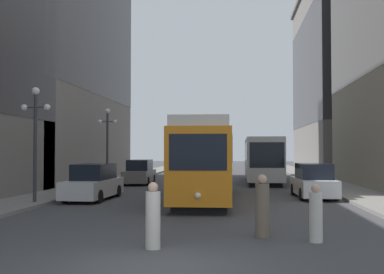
% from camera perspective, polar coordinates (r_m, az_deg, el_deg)
% --- Properties ---
extents(ground_plane, '(200.00, 200.00, 0.00)m').
position_cam_1_polar(ground_plane, '(10.11, -4.47, -16.01)').
color(ground_plane, '#424244').
extents(sidewalk_left, '(2.76, 120.00, 0.15)m').
position_cam_1_polar(sidewalk_left, '(50.71, -5.65, -4.45)').
color(sidewalk_left, gray).
rests_on(sidewalk_left, ground).
extents(sidewalk_right, '(2.76, 120.00, 0.15)m').
position_cam_1_polar(sidewalk_right, '(50.13, 13.48, -4.44)').
color(sidewalk_right, gray).
rests_on(sidewalk_right, ground).
extents(streetcar, '(2.92, 12.86, 3.89)m').
position_cam_1_polar(streetcar, '(23.66, 1.74, -2.68)').
color(streetcar, black).
rests_on(streetcar, ground).
extents(transit_bus, '(2.64, 12.51, 3.45)m').
position_cam_1_polar(transit_bus, '(37.02, 8.71, -2.55)').
color(transit_bus, black).
rests_on(transit_bus, ground).
extents(parked_car_left_near, '(1.99, 4.98, 1.82)m').
position_cam_1_polar(parked_car_left_near, '(24.06, -12.18, -5.62)').
color(parked_car_left_near, black).
rests_on(parked_car_left_near, ground).
extents(parked_car_left_mid, '(2.04, 4.92, 1.82)m').
position_cam_1_polar(parked_car_left_mid, '(34.63, -6.54, -4.44)').
color(parked_car_left_mid, black).
rests_on(parked_car_left_mid, ground).
extents(parked_car_right_far, '(1.98, 4.79, 1.82)m').
position_cam_1_polar(parked_car_right_far, '(25.21, 14.88, -5.42)').
color(parked_car_right_far, black).
rests_on(parked_car_right_far, ground).
extents(pedestrian_crossing_near, '(0.41, 0.41, 1.81)m').
position_cam_1_polar(pedestrian_crossing_near, '(13.50, 8.75, -8.74)').
color(pedestrian_crossing_near, '#6B5B4C').
rests_on(pedestrian_crossing_near, ground).
extents(pedestrian_crossing_far, '(0.36, 0.36, 1.59)m').
position_cam_1_polar(pedestrian_crossing_far, '(13.11, 15.17, -9.37)').
color(pedestrian_crossing_far, beige).
rests_on(pedestrian_crossing_far, ground).
extents(pedestrian_on_sidewalk, '(0.38, 0.38, 1.70)m').
position_cam_1_polar(pedestrian_on_sidewalk, '(11.87, -4.89, -9.98)').
color(pedestrian_on_sidewalk, beige).
rests_on(pedestrian_on_sidewalk, ground).
extents(lamp_post_left_near, '(1.41, 0.36, 5.28)m').
position_cam_1_polar(lamp_post_left_near, '(22.25, -18.93, 1.30)').
color(lamp_post_left_near, '#333338').
rests_on(lamp_post_left_near, sidewalk_left).
extents(lamp_post_left_far, '(1.41, 0.36, 5.36)m').
position_cam_1_polar(lamp_post_left_far, '(33.10, -10.50, 0.36)').
color(lamp_post_left_far, '#333338').
rests_on(lamp_post_left_far, sidewalk_left).
extents(building_left_corner, '(11.66, 22.26, 28.81)m').
position_cam_1_polar(building_left_corner, '(42.40, -18.78, 15.32)').
color(building_left_corner, gray).
rests_on(building_left_corner, ground).
extents(building_right_corner, '(13.44, 24.30, 22.44)m').
position_cam_1_polar(building_right_corner, '(58.96, 20.10, 7.22)').
color(building_right_corner, slate).
rests_on(building_right_corner, ground).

